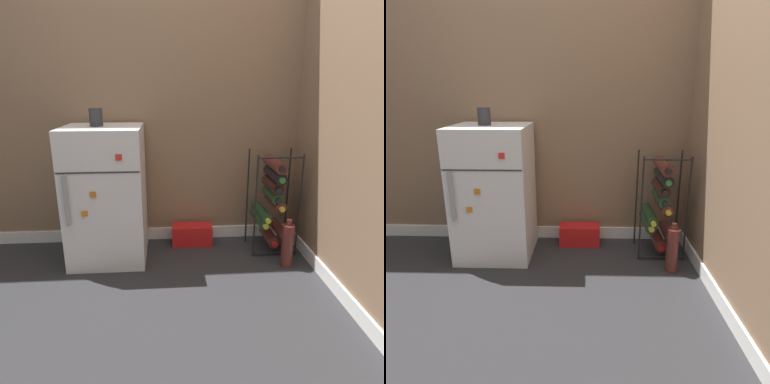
# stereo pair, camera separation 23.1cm
# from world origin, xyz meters

# --- Properties ---
(ground_plane) EXTENTS (14.00, 14.00, 0.00)m
(ground_plane) POSITION_xyz_m (0.00, 0.00, 0.00)
(ground_plane) COLOR #28282B
(wall_back) EXTENTS (6.85, 0.07, 2.50)m
(wall_back) POSITION_xyz_m (0.00, 0.73, 1.24)
(wall_back) COLOR #84664C
(wall_back) RESTS_ON ground_plane
(mini_fridge) EXTENTS (0.49, 0.49, 0.89)m
(mini_fridge) POSITION_xyz_m (-0.42, 0.44, 0.45)
(mini_fridge) COLOR white
(mini_fridge) RESTS_ON ground_plane
(wine_rack) EXTENTS (0.31, 0.33, 0.71)m
(wine_rack) POSITION_xyz_m (0.70, 0.47, 0.37)
(wine_rack) COLOR black
(wine_rack) RESTS_ON ground_plane
(soda_box) EXTENTS (0.29, 0.14, 0.15)m
(soda_box) POSITION_xyz_m (0.15, 0.59, 0.07)
(soda_box) COLOR red
(soda_box) RESTS_ON ground_plane
(fridge_top_cup) EXTENTS (0.08, 0.08, 0.11)m
(fridge_top_cup) POSITION_xyz_m (-0.45, 0.45, 0.95)
(fridge_top_cup) COLOR #28282D
(fridge_top_cup) RESTS_ON mini_fridge
(loose_bottle_floor) EXTENTS (0.07, 0.07, 0.33)m
(loose_bottle_floor) POSITION_xyz_m (0.75, 0.21, 0.15)
(loose_bottle_floor) COLOR #56231E
(loose_bottle_floor) RESTS_ON ground_plane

